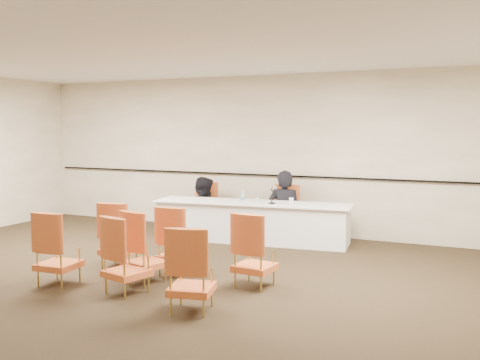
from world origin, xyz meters
name	(u,v)px	position (x,y,z in m)	size (l,w,h in m)	color
floor	(145,285)	(0.00, 0.00, 0.00)	(10.00, 10.00, 0.00)	black
ceiling	(141,45)	(0.00, 0.00, 3.00)	(10.00, 10.00, 0.00)	silver
wall_back	(263,154)	(0.00, 4.00, 1.50)	(10.00, 0.04, 3.00)	#B0A88A
wall_rail	(262,175)	(0.00, 3.96, 1.10)	(9.80, 0.04, 0.03)	black
panel_table	(252,222)	(0.18, 3.03, 0.35)	(3.49, 0.81, 0.70)	white
panelist_main	(284,217)	(0.58, 3.61, 0.37)	(0.63, 0.41, 1.72)	black
panelist_main_chair	(284,212)	(0.58, 3.61, 0.47)	(0.50, 0.50, 0.95)	#CA4824
panelist_second	(203,219)	(-1.01, 3.43, 0.25)	(0.79, 0.62, 1.63)	black
panelist_second_chair	(203,208)	(-1.01, 3.43, 0.47)	(0.50, 0.50, 0.95)	#CA4824
papers	(276,204)	(0.65, 2.99, 0.70)	(0.30, 0.22, 0.00)	silver
microphone	(272,195)	(0.58, 2.97, 0.85)	(0.11, 0.22, 0.31)	black
water_bottle	(243,196)	(0.01, 3.01, 0.80)	(0.06, 0.06, 0.21)	teal
drinking_glass	(257,201)	(0.33, 2.91, 0.75)	(0.06, 0.06, 0.10)	silver
coffee_cup	(291,201)	(0.92, 3.01, 0.76)	(0.08, 0.08, 0.12)	white
aud_chair_front_left	(119,234)	(-0.87, 0.63, 0.47)	(0.50, 0.50, 0.95)	#CA4824
aud_chair_front_mid	(178,240)	(0.12, 0.62, 0.47)	(0.50, 0.50, 0.95)	#CA4824
aud_chair_front_right	(255,250)	(1.29, 0.54, 0.47)	(0.50, 0.50, 0.95)	#CA4824
aud_chair_back_left	(58,248)	(-1.03, -0.40, 0.47)	(0.50, 0.50, 0.95)	#CA4824
aud_chair_back_mid	(127,254)	(-0.02, -0.34, 0.47)	(0.50, 0.50, 0.95)	#CA4824
aud_chair_back_right	(192,269)	(1.02, -0.59, 0.47)	(0.50, 0.50, 0.95)	#CA4824
aud_chair_extra	(145,246)	(-0.07, 0.11, 0.47)	(0.50, 0.50, 0.95)	#CA4824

